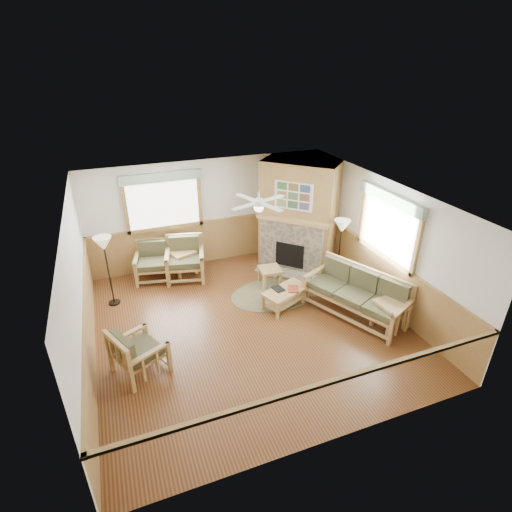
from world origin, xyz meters
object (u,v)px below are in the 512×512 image
object	(u,v)px
armchair_back_left	(153,262)
end_table_chairs	(183,262)
footstool	(270,276)
armchair_left	(138,351)
end_table_sofa	(390,315)
floor_lamp_right	(339,252)
armchair_back_right	(185,259)
sofa	(356,295)
floor_lamp_left	(109,271)
coffee_table	(286,298)

from	to	relation	value
armchair_back_left	end_table_chairs	world-z (taller)	armchair_back_left
armchair_back_left	footstool	xyz separation A→B (m)	(2.55, -1.23, -0.25)
armchair_left	end_table_sofa	xyz separation A→B (m)	(4.78, -0.55, -0.13)
armchair_back_left	floor_lamp_right	size ratio (longest dim) A/B	0.56
armchair_back_left	floor_lamp_right	bearing A→B (deg)	-10.91
end_table_sofa	floor_lamp_right	bearing A→B (deg)	90.83
armchair_back_right	sofa	bearing A→B (deg)	-30.25
end_table_chairs	floor_lamp_left	distance (m)	1.94
sofa	coffee_table	world-z (taller)	sofa
footstool	floor_lamp_right	world-z (taller)	floor_lamp_right
coffee_table	end_table_sofa	xyz separation A→B (m)	(1.60, -1.47, 0.10)
armchair_back_right	floor_lamp_left	xyz separation A→B (m)	(-1.73, -0.56, 0.31)
sofa	armchair_back_left	bearing A→B (deg)	-153.82
coffee_table	end_table_chairs	bearing A→B (deg)	106.77
floor_lamp_right	floor_lamp_left	bearing A→B (deg)	169.24
end_table_sofa	floor_lamp_right	xyz separation A→B (m)	(-0.03, 1.94, 0.50)
armchair_back_right	floor_lamp_left	distance (m)	1.85
armchair_left	end_table_chairs	world-z (taller)	armchair_left
end_table_sofa	footstool	size ratio (longest dim) A/B	1.29
armchair_back_left	armchair_back_right	size ratio (longest dim) A/B	0.91
armchair_back_right	end_table_chairs	size ratio (longest dim) A/B	1.59
sofa	end_table_chairs	xyz separation A→B (m)	(-3.00, 3.03, -0.17)
end_table_chairs	floor_lamp_right	size ratio (longest dim) A/B	0.39
coffee_table	floor_lamp_left	distance (m)	3.83
end_table_chairs	footstool	size ratio (longest dim) A/B	1.31
armchair_back_left	armchair_left	distance (m)	3.21
armchair_back_left	footstool	size ratio (longest dim) A/B	1.89
sofa	floor_lamp_left	bearing A→B (deg)	-140.24
end_table_sofa	armchair_back_right	bearing A→B (deg)	134.17
footstool	floor_lamp_left	xyz separation A→B (m)	(-3.54, 0.46, 0.60)
end_table_sofa	floor_lamp_right	distance (m)	2.01
sofa	end_table_sofa	distance (m)	0.78
armchair_back_left	armchair_back_right	bearing A→B (deg)	-3.99
armchair_left	floor_lamp_right	bearing A→B (deg)	-98.48
end_table_chairs	armchair_back_left	bearing A→B (deg)	180.00
sofa	floor_lamp_left	xyz separation A→B (m)	(-4.71, 2.25, 0.32)
coffee_table	end_table_sofa	distance (m)	2.17
end_table_chairs	end_table_sofa	world-z (taller)	end_table_chairs
end_table_sofa	footstool	world-z (taller)	end_table_sofa
floor_lamp_right	armchair_back_right	bearing A→B (deg)	155.48
end_table_chairs	floor_lamp_left	world-z (taller)	floor_lamp_left
armchair_back_right	coffee_table	distance (m)	2.68
sofa	coffee_table	distance (m)	1.49
armchair_left	floor_lamp_left	size ratio (longest dim) A/B	0.54
armchair_left	floor_lamp_left	bearing A→B (deg)	-17.22
end_table_sofa	footstool	distance (m)	2.90
footstool	armchair_left	bearing A→B (deg)	-149.49
end_table_chairs	floor_lamp_left	size ratio (longest dim) A/B	0.39
floor_lamp_left	floor_lamp_right	world-z (taller)	floor_lamp_right
floor_lamp_left	floor_lamp_right	size ratio (longest dim) A/B	1.00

